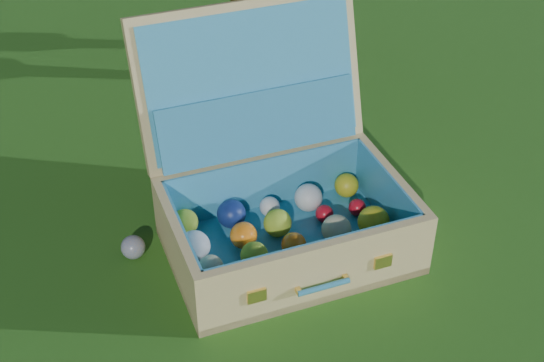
{
  "coord_description": "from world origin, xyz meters",
  "views": [
    {
      "loc": [
        -0.95,
        -1.41,
        1.33
      ],
      "look_at": [
        -0.12,
        -0.09,
        0.18
      ],
      "focal_mm": 50.0,
      "sensor_mm": 36.0,
      "label": 1
    }
  ],
  "objects": [
    {
      "name": "ground",
      "position": [
        0.0,
        0.0,
        0.0
      ],
      "size": [
        60.0,
        60.0,
        0.0
      ],
      "primitive_type": "plane",
      "color": "#215114",
      "rests_on": "ground"
    },
    {
      "name": "suitcase",
      "position": [
        -0.11,
        -0.08,
        0.16
      ],
      "size": [
        0.71,
        0.67,
        0.56
      ],
      "rotation": [
        0.0,
        0.0,
        -0.2
      ],
      "color": "tan",
      "rests_on": "ground"
    },
    {
      "name": "stray_ball",
      "position": [
        -0.47,
        0.02,
        0.03
      ],
      "size": [
        0.06,
        0.06,
        0.06
      ],
      "primitive_type": "sphere",
      "color": "#3A5E98",
      "rests_on": "ground"
    }
  ]
}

